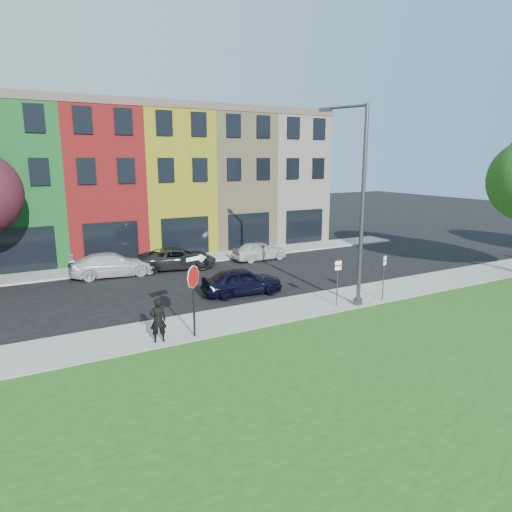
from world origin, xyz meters
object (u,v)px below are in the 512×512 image
man (158,320)px  sedan_near (242,281)px  stop_sign (193,278)px  street_lamp (359,207)px

man → sedan_near: size_ratio=0.39×
man → sedan_near: (5.61, 4.20, -0.26)m
stop_sign → sedan_near: (4.26, 4.35, -1.70)m
sedan_near → street_lamp: street_lamp is taller
street_lamp → sedan_near: bearing=111.6°
stop_sign → sedan_near: size_ratio=0.76×
stop_sign → man: stop_sign is taller
street_lamp → man: bearing=160.1°
sedan_near → street_lamp: size_ratio=0.47×
stop_sign → sedan_near: 6.32m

